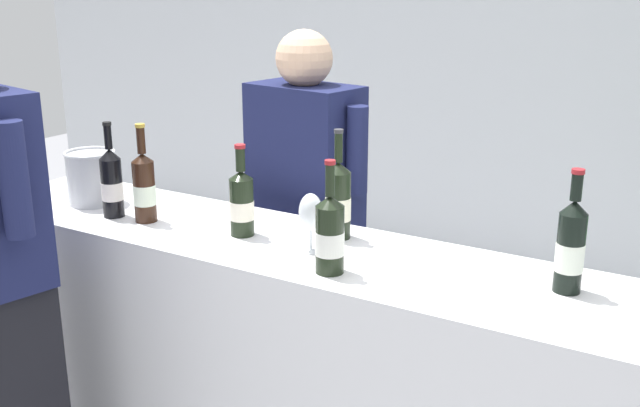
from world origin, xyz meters
The scene contains 11 objects.
wall_back centered at (0.00, 2.60, 1.40)m, with size 8.00×0.10×2.80m, color silver.
counter centered at (0.00, 0.00, 0.51)m, with size 2.49×0.53×1.02m, color white.
wine_bottle_0 centered at (0.27, -0.15, 1.13)m, with size 0.08×0.08×0.33m.
wine_bottle_1 centered at (-0.66, -0.09, 1.14)m, with size 0.08×0.08×0.34m.
wine_bottle_2 centered at (-0.52, -0.07, 1.14)m, with size 0.08×0.08×0.34m.
wine_bottle_3 centered at (0.14, 0.13, 1.14)m, with size 0.08×0.08×0.36m.
wine_bottle_4 centered at (-0.14, -0.01, 1.13)m, with size 0.08×0.08×0.30m.
wine_bottle_5 centered at (0.89, 0.07, 1.15)m, with size 0.08×0.08×0.34m.
wine_glass centered at (0.13, -0.02, 1.14)m, with size 0.08×0.08×0.18m.
ice_bucket centered at (-0.84, -0.01, 1.12)m, with size 0.19×0.19×0.20m.
person_server centered at (-0.24, 0.53, 0.80)m, with size 0.59×0.31×1.65m.
Camera 1 is at (1.28, -1.88, 1.83)m, focal length 41.99 mm.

